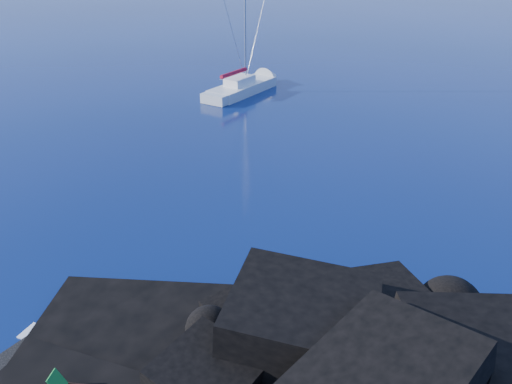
# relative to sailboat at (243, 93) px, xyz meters

# --- Properties ---
(surf_foam) EXTENTS (10.00, 8.00, 0.06)m
(surf_foam) POSITION_rel_sailboat_xyz_m (14.02, -32.48, 0.00)
(surf_foam) COLOR white
(surf_foam) RESTS_ON ground
(sailboat) EXTENTS (4.26, 13.69, 14.11)m
(sailboat) POSITION_rel_sailboat_xyz_m (0.00, 0.00, 0.00)
(sailboat) COLOR silver
(sailboat) RESTS_ON ground
(sunbather) EXTENTS (1.84, 0.46, 0.24)m
(sunbather) POSITION_rel_sailboat_xyz_m (12.44, -36.44, 0.53)
(sunbather) COLOR tan
(sunbather) RESTS_ON towel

